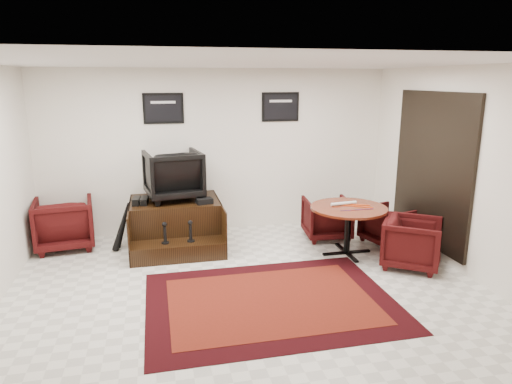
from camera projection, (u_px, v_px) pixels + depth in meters
ground at (248, 289)px, 5.86m from camera, size 6.00×6.00×0.00m
room_shell at (277, 148)px, 5.63m from camera, size 6.02×5.02×2.81m
area_rug at (271, 301)px, 5.52m from camera, size 2.96×2.22×0.01m
shine_podium at (176, 225)px, 7.35m from camera, size 1.42×1.46×0.73m
shine_chair at (173, 172)px, 7.29m from camera, size 0.97×0.92×0.88m
shoes_pair at (140, 201)px, 7.08m from camera, size 0.26×0.31×0.10m
polish_kit at (204, 201)px, 7.11m from camera, size 0.28×0.22×0.08m
umbrella_black at (122, 226)px, 7.07m from camera, size 0.30×0.11×0.80m
umbrella_hooked at (123, 224)px, 7.22m from camera, size 0.29×0.11×0.78m
armchair_side at (64, 221)px, 7.20m from camera, size 0.96×0.91×0.89m
meeting_table at (348, 213)px, 6.88m from camera, size 1.15×1.15×0.75m
table_chair_back at (327, 216)px, 7.67m from camera, size 0.80×0.76×0.75m
table_chair_window at (387, 223)px, 7.43m from camera, size 0.77×0.80×0.67m
table_chair_corner at (412, 240)px, 6.47m from camera, size 1.02×1.03×0.78m
paper_roll at (344, 203)px, 6.96m from camera, size 0.42×0.09×0.05m
table_clutter at (356, 207)px, 6.86m from camera, size 0.56×0.38×0.01m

